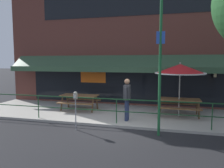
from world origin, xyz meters
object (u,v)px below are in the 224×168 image
pedestrian_walking (127,97)px  street_sign_pole (160,67)px  patio_umbrella_centre (180,69)px  picnic_table_centre (179,102)px  parking_meter_near (75,99)px  picnic_table_left (79,98)px

pedestrian_walking → street_sign_pole: bearing=-43.4°
patio_umbrella_centre → pedestrian_walking: patio_umbrella_centre is taller
picnic_table_centre → parking_meter_near: parking_meter_near is taller
parking_meter_near → street_sign_pole: 3.21m
picnic_table_centre → parking_meter_near: 4.62m
pedestrian_walking → street_sign_pole: size_ratio=0.38×
picnic_table_centre → patio_umbrella_centre: 1.48m
picnic_table_centre → patio_umbrella_centre: bearing=-90.0°
patio_umbrella_centre → pedestrian_walking: bearing=-150.7°
picnic_table_left → street_sign_pole: 4.97m
picnic_table_left → pedestrian_walking: pedestrian_walking is taller
picnic_table_left → picnic_table_centre: size_ratio=1.00×
picnic_table_left → patio_umbrella_centre: (4.71, -0.09, 1.47)m
picnic_table_left → patio_umbrella_centre: 4.94m
picnic_table_centre → street_sign_pole: bearing=-106.5°
patio_umbrella_centre → street_sign_pole: street_sign_pole is taller
patio_umbrella_centre → street_sign_pole: bearing=-107.3°
parking_meter_near → patio_umbrella_centre: bearing=34.5°
picnic_table_centre → picnic_table_left: bearing=-179.7°
picnic_table_left → parking_meter_near: 2.87m
patio_umbrella_centre → picnic_table_left: bearing=178.9°
pedestrian_walking → patio_umbrella_centre: bearing=29.3°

